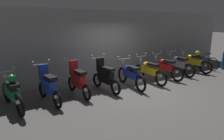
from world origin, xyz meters
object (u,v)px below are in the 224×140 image
Objects in this scene: motorbike_slot_0 at (12,92)px; motorbike_slot_8 at (193,61)px; motorbike_slot_7 at (178,64)px; motorbike_slot_2 at (78,80)px; motorbike_slot_6 at (165,67)px; motorbike_slot_3 at (105,77)px; motorbike_slot_1 at (48,86)px; motorbike_slot_5 at (149,71)px; bicycle at (205,62)px; motorbike_slot_4 at (131,75)px.

motorbike_slot_8 is (8.21, -0.04, 0.00)m from motorbike_slot_0.
motorbike_slot_8 is (1.02, -0.07, 0.04)m from motorbike_slot_7.
motorbike_slot_2 is 4.11m from motorbike_slot_6.
motorbike_slot_7 is at bearing 1.17° from motorbike_slot_3.
motorbike_slot_8 is (7.19, 0.02, 0.00)m from motorbike_slot_1.
motorbike_slot_2 is at bearing 176.02° from motorbike_slot_5.
motorbike_slot_3 reaches higher than bicycle.
motorbike_slot_2 reaches higher than motorbike_slot_6.
motorbike_slot_8 is (6.16, -0.08, 0.00)m from motorbike_slot_2.
motorbike_slot_2 is (1.03, 0.10, 0.00)m from motorbike_slot_1.
motorbike_slot_4 is at bearing -3.33° from motorbike_slot_0.
motorbike_slot_6 is 3.20m from bicycle.
motorbike_slot_3 is 5.14m from motorbike_slot_8.
motorbike_slot_3 is at bearing -179.16° from bicycle.
motorbike_slot_1 is 5.14m from motorbike_slot_6.
motorbike_slot_5 is at bearing -1.91° from motorbike_slot_0.
motorbike_slot_2 is 5.14m from motorbike_slot_7.
bicycle is at bearing 0.84° from motorbike_slot_3.
motorbike_slot_2 is at bearing 179.82° from motorbike_slot_7.
motorbike_slot_3 is (2.06, -0.00, 0.00)m from motorbike_slot_1.
motorbike_slot_1 is at bearing -179.37° from bicycle.
motorbike_slot_3 is at bearing -1.07° from motorbike_slot_0.
motorbike_slot_1 is at bearing 176.62° from motorbike_slot_4.
motorbike_slot_7 is (5.14, -0.02, -0.04)m from motorbike_slot_2.
motorbike_slot_8 is at bearing -0.78° from motorbike_slot_2.
motorbike_slot_8 is at bearing -3.82° from motorbike_slot_7.
motorbike_slot_1 is 0.86× the size of motorbike_slot_5.
motorbike_slot_6 is at bearing -178.38° from motorbike_slot_8.
motorbike_slot_3 is 2.06m from motorbike_slot_5.
motorbike_slot_7 is (6.17, 0.08, -0.04)m from motorbike_slot_1.
motorbike_slot_4 and motorbike_slot_6 have the same top height.
motorbike_slot_8 is at bearing 2.76° from motorbike_slot_4.
motorbike_slot_6 is 2.05m from motorbike_slot_8.
motorbike_slot_2 and motorbike_slot_3 have the same top height.
motorbike_slot_3 is at bearing 179.21° from motorbike_slot_6.
motorbike_slot_1 is 0.86× the size of motorbike_slot_6.
motorbike_slot_7 is 1.14× the size of bicycle.
motorbike_slot_5 and motorbike_slot_8 have the same top height.
motorbike_slot_5 is (5.14, -0.17, -0.04)m from motorbike_slot_0.
motorbike_slot_2 reaches higher than motorbike_slot_5.
motorbike_slot_7 is 2.16m from bicycle.
motorbike_slot_0 is at bearing 178.09° from motorbike_slot_5.
motorbike_slot_3 reaches higher than motorbike_slot_7.
motorbike_slot_2 is 6.16m from motorbike_slot_8.
motorbike_slot_6 reaches higher than bicycle.
motorbike_slot_7 is at bearing 176.18° from motorbike_slot_8.
motorbike_slot_5 is (3.08, -0.21, -0.04)m from motorbike_slot_2.
motorbike_slot_5 is 1.03m from motorbike_slot_6.
motorbike_slot_2 is 1.00× the size of motorbike_slot_3.
motorbike_slot_6 and motorbike_slot_7 have the same top height.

